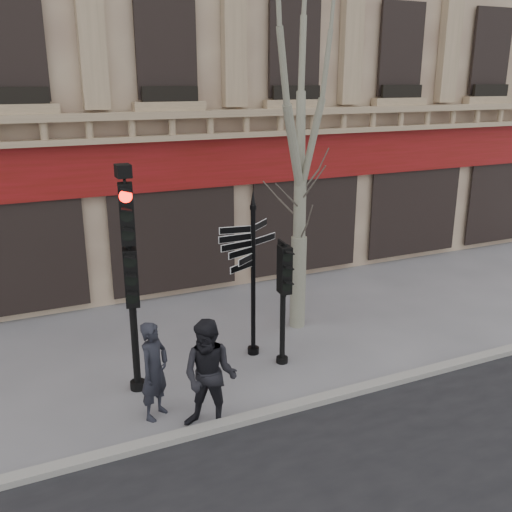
% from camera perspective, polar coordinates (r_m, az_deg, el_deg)
% --- Properties ---
extents(ground, '(80.00, 80.00, 0.00)m').
position_cam_1_polar(ground, '(11.63, -0.63, -12.00)').
color(ground, slate).
rests_on(ground, ground).
extents(kerb, '(80.00, 0.25, 0.12)m').
position_cam_1_polar(kerb, '(10.52, 2.61, -15.09)').
color(kerb, gray).
rests_on(kerb, ground).
extents(fingerpost, '(1.85, 1.85, 3.60)m').
position_cam_1_polar(fingerpost, '(11.64, -0.29, 0.96)').
color(fingerpost, black).
rests_on(fingerpost, ground).
extents(traffic_signal_main, '(0.53, 0.42, 4.30)m').
position_cam_1_polar(traffic_signal_main, '(10.39, -12.60, 0.25)').
color(traffic_signal_main, black).
rests_on(traffic_signal_main, ground).
extents(traffic_signal_secondary, '(0.46, 0.35, 2.55)m').
position_cam_1_polar(traffic_signal_secondary, '(11.46, 2.74, -2.67)').
color(traffic_signal_secondary, black).
rests_on(traffic_signal_secondary, ground).
extents(plane_tree, '(3.22, 3.22, 8.56)m').
position_cam_1_polar(plane_tree, '(12.68, 4.73, 18.67)').
color(plane_tree, gray).
rests_on(plane_tree, ground).
extents(pedestrian_a, '(0.77, 0.74, 1.78)m').
position_cam_1_polar(pedestrian_a, '(10.16, -10.13, -11.20)').
color(pedestrian_a, black).
rests_on(pedestrian_a, ground).
extents(pedestrian_b, '(1.21, 1.18, 1.97)m').
position_cam_1_polar(pedestrian_b, '(9.67, -4.64, -11.88)').
color(pedestrian_b, black).
rests_on(pedestrian_b, ground).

